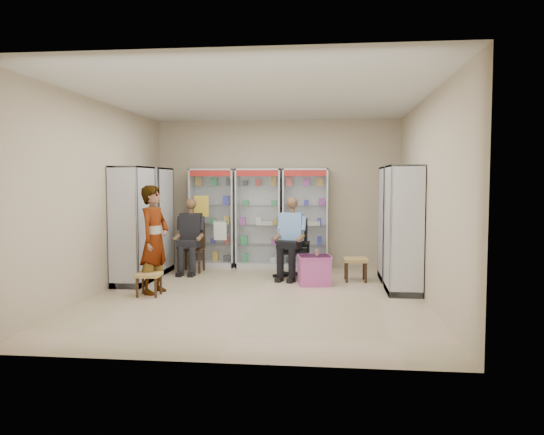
# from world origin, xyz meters

# --- Properties ---
(floor) EXTENTS (6.00, 6.00, 0.00)m
(floor) POSITION_xyz_m (0.00, 0.00, 0.00)
(floor) COLOR tan
(floor) RESTS_ON ground
(room_shell) EXTENTS (5.02, 6.02, 3.01)m
(room_shell) POSITION_xyz_m (0.00, 0.00, 1.97)
(room_shell) COLOR tan
(room_shell) RESTS_ON ground
(cabinet_back_left) EXTENTS (0.90, 0.50, 2.00)m
(cabinet_back_left) POSITION_xyz_m (-1.30, 2.73, 1.00)
(cabinet_back_left) COLOR #ABAEB2
(cabinet_back_left) RESTS_ON floor
(cabinet_back_mid) EXTENTS (0.90, 0.50, 2.00)m
(cabinet_back_mid) POSITION_xyz_m (-0.35, 2.73, 1.00)
(cabinet_back_mid) COLOR #A3A6AA
(cabinet_back_mid) RESTS_ON floor
(cabinet_back_right) EXTENTS (0.90, 0.50, 2.00)m
(cabinet_back_right) POSITION_xyz_m (0.60, 2.73, 1.00)
(cabinet_back_right) COLOR #AAADB1
(cabinet_back_right) RESTS_ON floor
(cabinet_right_far) EXTENTS (0.90, 0.50, 2.00)m
(cabinet_right_far) POSITION_xyz_m (2.23, 1.60, 1.00)
(cabinet_right_far) COLOR #9EA1A5
(cabinet_right_far) RESTS_ON floor
(cabinet_right_near) EXTENTS (0.90, 0.50, 2.00)m
(cabinet_right_near) POSITION_xyz_m (2.23, 0.50, 1.00)
(cabinet_right_near) COLOR silver
(cabinet_right_near) RESTS_ON floor
(cabinet_left_far) EXTENTS (0.90, 0.50, 2.00)m
(cabinet_left_far) POSITION_xyz_m (-2.23, 1.80, 1.00)
(cabinet_left_far) COLOR #A4A6AB
(cabinet_left_far) RESTS_ON floor
(cabinet_left_near) EXTENTS (0.90, 0.50, 2.00)m
(cabinet_left_near) POSITION_xyz_m (-2.23, 0.70, 1.00)
(cabinet_left_near) COLOR #ABADB2
(cabinet_left_near) RESTS_ON floor
(wooden_chair) EXTENTS (0.42, 0.42, 0.94)m
(wooden_chair) POSITION_xyz_m (-1.55, 2.00, 0.47)
(wooden_chair) COLOR black
(wooden_chair) RESTS_ON floor
(seated_customer) EXTENTS (0.44, 0.60, 1.34)m
(seated_customer) POSITION_xyz_m (-1.55, 1.95, 0.67)
(seated_customer) COLOR black
(seated_customer) RESTS_ON floor
(office_chair) EXTENTS (0.70, 0.70, 1.08)m
(office_chair) POSITION_xyz_m (0.42, 1.63, 0.54)
(office_chair) COLOR black
(office_chair) RESTS_ON floor
(seated_shopkeeper) EXTENTS (0.58, 0.71, 1.37)m
(seated_shopkeeper) POSITION_xyz_m (0.42, 1.58, 0.69)
(seated_shopkeeper) COLOR #6BAED5
(seated_shopkeeper) RESTS_ON floor
(pink_trunk) EXTENTS (0.59, 0.58, 0.50)m
(pink_trunk) POSITION_xyz_m (0.83, 0.99, 0.25)
(pink_trunk) COLOR #C44EA2
(pink_trunk) RESTS_ON floor
(tea_glass) EXTENTS (0.07, 0.07, 0.11)m
(tea_glass) POSITION_xyz_m (0.88, 1.01, 0.55)
(tea_glass) COLOR #631708
(tea_glass) RESTS_ON pink_trunk
(woven_stool_a) EXTENTS (0.42, 0.42, 0.41)m
(woven_stool_a) POSITION_xyz_m (1.54, 1.39, 0.20)
(woven_stool_a) COLOR olive
(woven_stool_a) RESTS_ON floor
(woven_stool_b) EXTENTS (0.37, 0.37, 0.35)m
(woven_stool_b) POSITION_xyz_m (-1.65, -0.18, 0.18)
(woven_stool_b) COLOR #AC8B48
(woven_stool_b) RESTS_ON floor
(standing_man) EXTENTS (0.54, 0.69, 1.69)m
(standing_man) POSITION_xyz_m (-1.64, 0.05, 0.84)
(standing_man) COLOR gray
(standing_man) RESTS_ON floor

